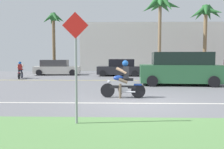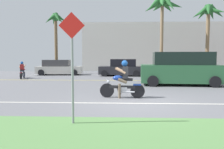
{
  "view_description": "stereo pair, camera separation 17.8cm",
  "coord_description": "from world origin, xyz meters",
  "px_view_note": "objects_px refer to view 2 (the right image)",
  "views": [
    {
      "loc": [
        -0.75,
        -8.11,
        1.67
      ],
      "look_at": [
        -1.04,
        2.73,
        0.84
      ],
      "focal_mm": 35.83,
      "sensor_mm": 36.0,
      "label": 1
    },
    {
      "loc": [
        -0.57,
        -8.1,
        1.67
      ],
      "look_at": [
        -1.04,
        2.73,
        0.84
      ],
      "focal_mm": 35.83,
      "sensor_mm": 36.0,
      "label": 2
    }
  ],
  "objects_px": {
    "suv_nearby": "(181,69)",
    "motorcyclist_distant": "(22,71)",
    "motorcyclist": "(123,82)",
    "parked_car_1": "(121,68)",
    "palm_tree_2": "(56,24)",
    "parked_car_2": "(177,67)",
    "street_sign": "(72,58)",
    "palm_tree_0": "(162,7)",
    "palm_tree_1": "(208,16)",
    "parked_car_0": "(59,68)"
  },
  "relations": [
    {
      "from": "palm_tree_0",
      "to": "palm_tree_1",
      "type": "xyz_separation_m",
      "value": [
        4.51,
        0.0,
        -0.87
      ]
    },
    {
      "from": "parked_car_1",
      "to": "palm_tree_2",
      "type": "distance_m",
      "value": 8.48
    },
    {
      "from": "palm_tree_0",
      "to": "street_sign",
      "type": "relative_size",
      "value": 2.89
    },
    {
      "from": "suv_nearby",
      "to": "palm_tree_0",
      "type": "height_order",
      "value": "palm_tree_0"
    },
    {
      "from": "palm_tree_0",
      "to": "palm_tree_1",
      "type": "bearing_deg",
      "value": 0.01
    },
    {
      "from": "parked_car_1",
      "to": "motorcyclist_distant",
      "type": "xyz_separation_m",
      "value": [
        -7.88,
        -2.9,
        -0.14
      ]
    },
    {
      "from": "motorcyclist",
      "to": "motorcyclist_distant",
      "type": "xyz_separation_m",
      "value": [
        -7.94,
        8.19,
        -0.09
      ]
    },
    {
      "from": "parked_car_2",
      "to": "palm_tree_2",
      "type": "xyz_separation_m",
      "value": [
        -11.92,
        2.05,
        4.33
      ]
    },
    {
      "from": "palm_tree_0",
      "to": "street_sign",
      "type": "xyz_separation_m",
      "value": [
        -5.18,
        -17.44,
        -4.98
      ]
    },
    {
      "from": "parked_car_2",
      "to": "palm_tree_2",
      "type": "bearing_deg",
      "value": 170.23
    },
    {
      "from": "motorcyclist",
      "to": "parked_car_1",
      "type": "relative_size",
      "value": 0.47
    },
    {
      "from": "parked_car_1",
      "to": "motorcyclist_distant",
      "type": "height_order",
      "value": "parked_car_1"
    },
    {
      "from": "parked_car_0",
      "to": "parked_car_2",
      "type": "bearing_deg",
      "value": -1.22
    },
    {
      "from": "suv_nearby",
      "to": "palm_tree_1",
      "type": "relative_size",
      "value": 0.72
    },
    {
      "from": "palm_tree_0",
      "to": "motorcyclist_distant",
      "type": "bearing_deg",
      "value": -155.6
    },
    {
      "from": "parked_car_2",
      "to": "suv_nearby",
      "type": "bearing_deg",
      "value": -102.18
    },
    {
      "from": "parked_car_2",
      "to": "palm_tree_0",
      "type": "distance_m",
      "value": 6.28
    },
    {
      "from": "palm_tree_1",
      "to": "motorcyclist_distant",
      "type": "xyz_separation_m",
      "value": [
        -16.4,
        -5.39,
        -5.2
      ]
    },
    {
      "from": "palm_tree_1",
      "to": "parked_car_0",
      "type": "bearing_deg",
      "value": -173.47
    },
    {
      "from": "palm_tree_2",
      "to": "parked_car_1",
      "type": "bearing_deg",
      "value": -21.41
    },
    {
      "from": "motorcyclist",
      "to": "parked_car_0",
      "type": "bearing_deg",
      "value": 116.97
    },
    {
      "from": "suv_nearby",
      "to": "street_sign",
      "type": "height_order",
      "value": "street_sign"
    },
    {
      "from": "motorcyclist",
      "to": "parked_car_1",
      "type": "height_order",
      "value": "motorcyclist"
    },
    {
      "from": "palm_tree_1",
      "to": "motorcyclist",
      "type": "bearing_deg",
      "value": -121.93
    },
    {
      "from": "parked_car_2",
      "to": "parked_car_1",
      "type": "bearing_deg",
      "value": -173.44
    },
    {
      "from": "palm_tree_2",
      "to": "street_sign",
      "type": "distance_m",
      "value": 18.77
    },
    {
      "from": "palm_tree_1",
      "to": "suv_nearby",
      "type": "bearing_deg",
      "value": -118.22
    },
    {
      "from": "suv_nearby",
      "to": "parked_car_1",
      "type": "relative_size",
      "value": 1.27
    },
    {
      "from": "motorcyclist",
      "to": "palm_tree_2",
      "type": "bearing_deg",
      "value": 116.38
    },
    {
      "from": "motorcyclist",
      "to": "palm_tree_0",
      "type": "relative_size",
      "value": 0.23
    },
    {
      "from": "parked_car_2",
      "to": "palm_tree_1",
      "type": "height_order",
      "value": "palm_tree_1"
    },
    {
      "from": "parked_car_0",
      "to": "palm_tree_0",
      "type": "bearing_deg",
      "value": 9.43
    },
    {
      "from": "palm_tree_1",
      "to": "street_sign",
      "type": "height_order",
      "value": "palm_tree_1"
    },
    {
      "from": "palm_tree_2",
      "to": "parked_car_2",
      "type": "bearing_deg",
      "value": -9.77
    },
    {
      "from": "suv_nearby",
      "to": "motorcyclist_distant",
      "type": "relative_size",
      "value": 3.13
    },
    {
      "from": "motorcyclist",
      "to": "parked_car_2",
      "type": "relative_size",
      "value": 0.43
    },
    {
      "from": "parked_car_0",
      "to": "palm_tree_0",
      "type": "distance_m",
      "value": 11.77
    },
    {
      "from": "palm_tree_0",
      "to": "palm_tree_2",
      "type": "relative_size",
      "value": 1.26
    },
    {
      "from": "palm_tree_0",
      "to": "motorcyclist",
      "type": "bearing_deg",
      "value": -106.21
    },
    {
      "from": "motorcyclist",
      "to": "parked_car_2",
      "type": "bearing_deg",
      "value": 66.37
    },
    {
      "from": "palm_tree_2",
      "to": "motorcyclist_distant",
      "type": "distance_m",
      "value": 7.25
    },
    {
      "from": "parked_car_1",
      "to": "palm_tree_2",
      "type": "height_order",
      "value": "palm_tree_2"
    },
    {
      "from": "parked_car_0",
      "to": "parked_car_1",
      "type": "distance_m",
      "value": 6.06
    },
    {
      "from": "palm_tree_2",
      "to": "palm_tree_1",
      "type": "bearing_deg",
      "value": -0.57
    },
    {
      "from": "motorcyclist",
      "to": "parked_car_1",
      "type": "xyz_separation_m",
      "value": [
        -0.06,
        11.09,
        0.05
      ]
    },
    {
      "from": "parked_car_0",
      "to": "motorcyclist_distant",
      "type": "relative_size",
      "value": 2.71
    },
    {
      "from": "palm_tree_1",
      "to": "palm_tree_2",
      "type": "height_order",
      "value": "palm_tree_1"
    },
    {
      "from": "parked_car_1",
      "to": "palm_tree_0",
      "type": "distance_m",
      "value": 7.58
    },
    {
      "from": "parked_car_0",
      "to": "palm_tree_2",
      "type": "height_order",
      "value": "palm_tree_2"
    },
    {
      "from": "parked_car_0",
      "to": "palm_tree_0",
      "type": "relative_size",
      "value": 0.55
    }
  ]
}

